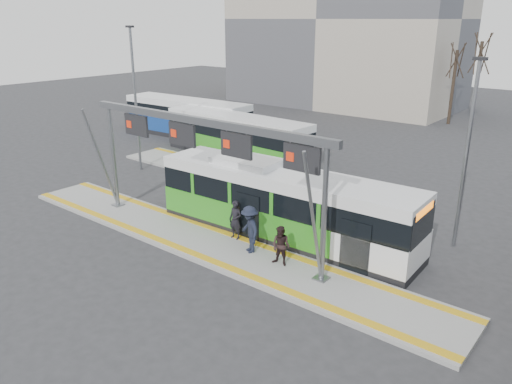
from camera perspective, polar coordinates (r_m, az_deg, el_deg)
ground at (r=21.38m, az=-5.68°, el=-5.99°), size 120.00×120.00×0.00m
platform_main at (r=21.35m, az=-5.69°, el=-5.81°), size 22.00×3.00×0.15m
platform_second at (r=29.39m, az=-0.38°, el=1.41°), size 20.00×3.00×0.15m
tactile_main at (r=21.31m, az=-5.70°, el=-5.60°), size 22.00×2.65×0.02m
tactile_second at (r=30.22m, az=1.00°, el=2.09°), size 20.00×0.35×0.02m
gantry at (r=20.35m, az=-6.28°, el=5.54°), size 13.00×1.68×5.20m
apartment_block at (r=56.86m, az=10.30°, el=19.11°), size 24.50×12.50×18.40m
hero_bus at (r=21.44m, az=3.13°, el=-1.49°), size 12.02×2.99×3.28m
bg_bus_green at (r=34.29m, az=-2.24°, el=6.34°), size 11.67×3.17×2.88m
bg_bus_blue at (r=40.86m, az=-7.90°, el=8.35°), size 11.53×3.06×2.98m
passenger_a at (r=21.19m, az=-2.37°, el=-3.20°), size 0.63×0.43×1.69m
passenger_b at (r=18.99m, az=2.87°, el=-6.19°), size 0.82×0.67×1.57m
passenger_c at (r=19.93m, az=-0.73°, el=-4.29°), size 1.45×1.25×1.95m
tree_left at (r=48.16m, az=21.91°, el=13.74°), size 1.40×1.40×7.33m
tree_mid at (r=46.88m, az=24.28°, el=14.18°), size 1.40×1.40×8.25m
tree_far at (r=57.31m, az=0.34°, el=16.57°), size 1.40×1.40×8.42m
lamp_west at (r=31.57m, az=-13.63°, el=10.54°), size 0.50×0.25×8.68m
lamp_east at (r=21.46m, az=22.97°, el=4.29°), size 0.50×0.25×7.72m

